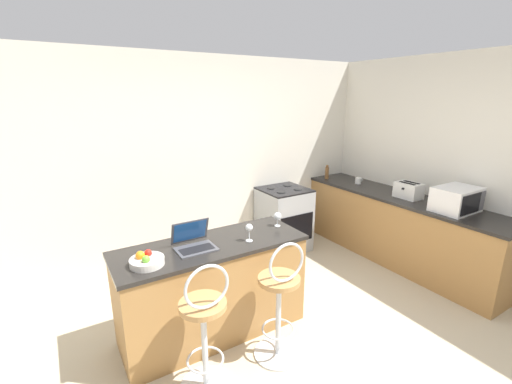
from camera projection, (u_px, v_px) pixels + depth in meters
The scene contains 16 objects.
ground_plane at pixel (310, 363), 2.81m from camera, with size 20.00×20.00×0.00m, color #BCAD8E.
wall_back at pixel (198, 163), 4.31m from camera, with size 12.00×0.06×2.60m.
wall_right at pixel (494, 173), 3.72m from camera, with size 0.06×12.00×2.60m.
breakfast_bar at pixel (213, 288), 3.08m from camera, with size 1.67×0.62×0.88m.
counter_right at pixel (397, 228), 4.49m from camera, with size 0.66×2.76×0.88m.
bar_stool_near at pixel (205, 331), 2.43m from camera, with size 0.40×0.40×1.06m.
bar_stool_far at pixel (280, 303), 2.76m from camera, with size 0.40×0.40×1.06m.
laptop at pixel (193, 241), 2.88m from camera, with size 0.33×0.28×0.23m.
microwave at pixel (457, 199), 3.76m from camera, with size 0.50×0.36×0.27m.
toaster at pixel (409, 190), 4.25m from camera, with size 0.23×0.30×0.20m.
stove_range at pixel (284, 219), 4.81m from camera, with size 0.62×0.61×0.89m.
wine_glass_short at pixel (278, 217), 3.34m from camera, with size 0.07×0.07×0.14m.
wine_glass_tall at pixel (249, 228), 2.99m from camera, with size 0.07×0.07×0.16m.
fruit_bowl at pixel (147, 261), 2.58m from camera, with size 0.26×0.26×0.11m.
pepper_mill at pixel (327, 172), 5.22m from camera, with size 0.06×0.06×0.22m.
mug_white at pixel (358, 181), 4.96m from camera, with size 0.10×0.08×0.09m.
Camera 1 is at (-1.59, -1.74, 2.13)m, focal length 24.00 mm.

